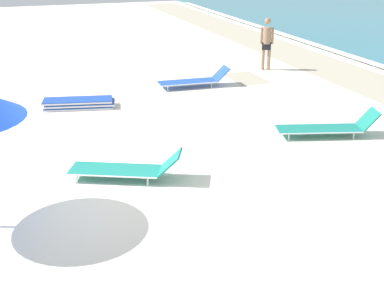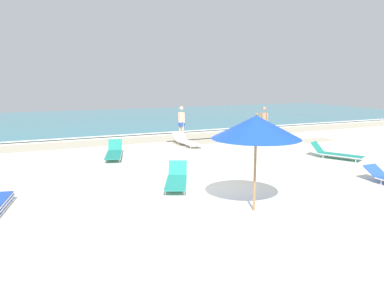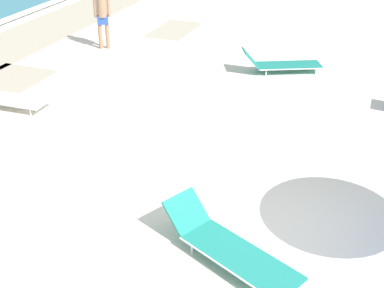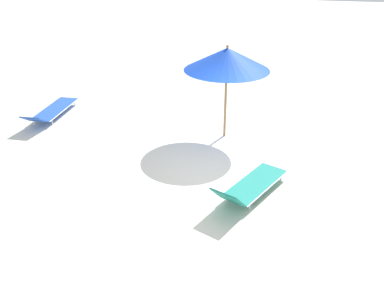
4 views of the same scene
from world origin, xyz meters
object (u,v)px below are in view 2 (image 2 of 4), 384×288
Objects in this scene: sun_lounger_under_umbrella at (114,153)px; sun_lounger_near_water_right at (336,153)px; beach_umbrella at (256,127)px; beachgoer_shoreline_child at (181,121)px; sun_lounger_near_water_left at (187,141)px; beachgoer_wading_adult at (264,121)px; sun_lounger_mid_beach_pair_a at (177,179)px.

sun_lounger_under_umbrella reaches higher than sun_lounger_near_water_right.
beach_umbrella is 7.63m from sun_lounger_near_water_right.
sun_lounger_near_water_left is at bearing -37.75° from beachgoer_shoreline_child.
sun_lounger_under_umbrella reaches higher than sun_lounger_near_water_left.
beachgoer_wading_adult is (8.16, 1.20, 0.78)m from sun_lounger_under_umbrella.
sun_lounger_near_water_left is 6.90m from sun_lounger_mid_beach_pair_a.
sun_lounger_near_water_left is 1.25× the size of beachgoer_wading_adult.
beach_umbrella is at bearing 115.08° from beachgoer_wading_adult.
sun_lounger_mid_beach_pair_a is (-7.31, -1.00, -0.00)m from sun_lounger_near_water_right.
beachgoer_shoreline_child reaches higher than sun_lounger_near_water_right.
beach_umbrella reaches higher than sun_lounger_near_water_right.
beachgoer_wading_adult is (6.47, 8.81, -1.04)m from beach_umbrella.
sun_lounger_under_umbrella is at bearing 128.26° from sun_lounger_near_water_right.
sun_lounger_mid_beach_pair_a is at bearing 108.60° from beach_umbrella.
beach_umbrella is 1.02× the size of sun_lounger_under_umbrella.
beachgoer_wading_adult reaches higher than sun_lounger_under_umbrella.
sun_lounger_near_water_right reaches higher than sun_lounger_near_water_left.
sun_lounger_under_umbrella is 1.33× the size of beachgoer_shoreline_child.
beachgoer_shoreline_child is at bearing 91.14° from sun_lounger_mid_beach_pair_a.
sun_lounger_near_water_left is 1.03× the size of sun_lounger_mid_beach_pair_a.
beach_umbrella is 9.36m from sun_lounger_near_water_left.
beachgoer_shoreline_child is (-3.75, 7.08, 0.78)m from sun_lounger_near_water_right.
sun_lounger_under_umbrella is 1.14× the size of sun_lounger_near_water_right.
sun_lounger_near_water_right reaches higher than sun_lounger_mid_beach_pair_a.
sun_lounger_near_water_left is 1.25× the size of beachgoer_shoreline_child.
beach_umbrella is at bearing -46.47° from sun_lounger_mid_beach_pair_a.
beachgoer_wading_adult is at bearing -3.83° from sun_lounger_near_water_left.
sun_lounger_near_water_right is at bearing 32.74° from sun_lounger_mid_beach_pair_a.
beachgoer_shoreline_child reaches higher than sun_lounger_mid_beach_pair_a.
sun_lounger_near_water_right is 1.16× the size of beachgoer_wading_adult.
sun_lounger_under_umbrella is 1.06× the size of sun_lounger_near_water_left.
sun_lounger_mid_beach_pair_a is at bearing -46.46° from beachgoer_shoreline_child.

